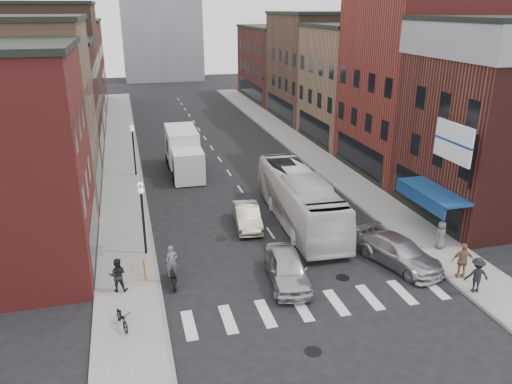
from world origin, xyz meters
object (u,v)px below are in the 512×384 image
transit_bus (300,199)px  ped_right_a (477,275)px  motorcycle_rider (172,267)px  sedan_left_far (247,216)px  bike_rack (145,271)px  ped_right_c (441,235)px  sedan_left_near (287,268)px  curb_car (399,252)px  parked_bicycle (122,318)px  box_truck (184,152)px  streetlamp_far (133,141)px  ped_right_b (463,261)px  billboard_sign (455,143)px  ped_left_solo (118,275)px  streetlamp_near (142,206)px

transit_bus → ped_right_a: 11.34m
motorcycle_rider → ped_right_a: 14.44m
sedan_left_far → motorcycle_rider: bearing=-125.6°
bike_rack → ped_right_c: 16.12m
bike_rack → sedan_left_near: 7.04m
curb_car → parked_bicycle: 14.28m
ped_right_a → box_truck: bearing=-49.6°
streetlamp_far → transit_bus: size_ratio=0.36×
bike_rack → ped_right_c: ped_right_c is taller
sedan_left_far → ped_right_b: ped_right_b is taller
billboard_sign → sedan_left_near: size_ratio=0.81×
transit_bus → ped_right_c: size_ratio=7.15×
curb_car → parked_bicycle: curb_car is taller
curb_car → box_truck: bearing=98.8°
streetlamp_far → ped_left_solo: (-1.46, -17.60, -1.93)m
ped_right_a → parked_bicycle: bearing=9.1°
billboard_sign → streetlamp_near: size_ratio=0.90×
motorcycle_rider → ped_left_solo: 2.57m
bike_rack → motorcycle_rider: size_ratio=0.39×
streetlamp_near → motorcycle_rider: bearing=-72.2°
streetlamp_far → sedan_left_far: (6.27, -11.72, -2.23)m
sedan_left_near → ped_right_c: (9.34, 1.10, 0.17)m
ped_left_solo → curb_car: bearing=-174.4°
bike_rack → ped_right_b: size_ratio=0.43×
ped_right_c → motorcycle_rider: bearing=-15.1°
billboard_sign → ped_left_solo: 18.19m
bike_rack → sedan_left_near: (6.75, -2.00, 0.23)m
ped_right_b → box_truck: bearing=-44.3°
ped_right_c → ped_left_solo: bearing=-14.4°
billboard_sign → parked_bicycle: size_ratio=2.32×
sedan_left_near → ped_right_a: (8.25, -3.30, 0.24)m
billboard_sign → sedan_left_near: (-9.44, -1.20, -5.35)m
sedan_left_near → sedan_left_far: 6.98m
sedan_left_far → parked_bicycle: size_ratio=2.61×
streetlamp_near → billboard_sign: bearing=-12.3°
parked_bicycle → motorcycle_rider: bearing=37.5°
billboard_sign → box_truck: (-12.08, 17.61, -4.44)m
ped_left_solo → streetlamp_near: bearing=-102.8°
streetlamp_far → box_truck: (3.91, 0.11, -1.22)m
streetlamp_far → box_truck: 4.10m
box_truck → sedan_left_far: 12.11m
motorcycle_rider → curb_car: motorcycle_rider is taller
sedan_left_near → ped_left_solo: ped_left_solo is taller
billboard_sign → motorcycle_rider: billboard_sign is taller
sedan_left_near → motorcycle_rider: bearing=174.0°
streetlamp_far → curb_car: size_ratio=0.81×
motorcycle_rider → curb_car: 11.75m
transit_bus → curb_car: size_ratio=2.27×
streetlamp_near → sedan_left_far: (6.27, 2.28, -2.23)m
ped_right_a → ped_right_c: 4.54m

